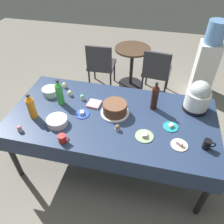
{
  "coord_description": "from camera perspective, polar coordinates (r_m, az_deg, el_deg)",
  "views": [
    {
      "loc": [
        0.39,
        -1.69,
        2.32
      ],
      "look_at": [
        0.0,
        0.0,
        0.8
      ],
      "focal_mm": 35.17,
      "sensor_mm": 36.0,
      "label": 1
    }
  ],
  "objects": [
    {
      "name": "glass_salad_bowl",
      "position": [
        2.71,
        -15.73,
        5.19
      ],
      "size": [
        0.19,
        0.19,
        0.08
      ],
      "primitive_type": "cylinder",
      "color": "#B2C6BC",
      "rests_on": "potluck_table"
    },
    {
      "name": "water_cooler",
      "position": [
        3.97,
        23.39,
        11.96
      ],
      "size": [
        0.32,
        0.32,
        1.24
      ],
      "color": "silver",
      "rests_on": "ground"
    },
    {
      "name": "maroon_chair_right",
      "position": [
        3.69,
        11.53,
        10.68
      ],
      "size": [
        0.48,
        0.48,
        0.85
      ],
      "color": "#333338",
      "rests_on": "ground"
    },
    {
      "name": "dessert_plate_sage",
      "position": [
        2.14,
        8.41,
        -6.12
      ],
      "size": [
        0.18,
        0.18,
        0.04
      ],
      "color": "#8CA87F",
      "rests_on": "potluck_table"
    },
    {
      "name": "paper_napkin_stack",
      "position": [
        2.48,
        -4.66,
        2.11
      ],
      "size": [
        0.15,
        0.15,
        0.02
      ],
      "primitive_type": "cube",
      "rotation": [
        0.0,
        0.0,
        -0.1
      ],
      "color": "pink",
      "rests_on": "potluck_table"
    },
    {
      "name": "round_cafe_table",
      "position": [
        3.91,
        5.2,
        13.3
      ],
      "size": [
        0.6,
        0.6,
        0.72
      ],
      "color": "#473323",
      "rests_on": "ground"
    },
    {
      "name": "ground",
      "position": [
        2.9,
        0.0,
        -11.96
      ],
      "size": [
        9.0,
        9.0,
        0.0
      ],
      "primitive_type": "plane",
      "color": "slate"
    },
    {
      "name": "slow_cooker",
      "position": [
        2.49,
        21.46,
        3.65
      ],
      "size": [
        0.27,
        0.27,
        0.35
      ],
      "color": "black",
      "rests_on": "potluck_table"
    },
    {
      "name": "potluck_table",
      "position": [
        2.38,
        0.0,
        -2.02
      ],
      "size": [
        2.2,
        1.1,
        0.75
      ],
      "color": "navy",
      "rests_on": "ground"
    },
    {
      "name": "ceramic_snack_bowl",
      "position": [
        2.29,
        -14.07,
        -2.34
      ],
      "size": [
        0.21,
        0.21,
        0.07
      ],
      "primitive_type": "cylinder",
      "color": "silver",
      "rests_on": "potluck_table"
    },
    {
      "name": "coffee_mug_black",
      "position": [
        2.17,
        23.52,
        -7.7
      ],
      "size": [
        0.11,
        0.07,
        0.1
      ],
      "color": "black",
      "rests_on": "potluck_table"
    },
    {
      "name": "soda_bottle_cola",
      "position": [
        2.38,
        11.07,
        3.89
      ],
      "size": [
        0.08,
        0.08,
        0.33
      ],
      "color": "#33190F",
      "rests_on": "potluck_table"
    },
    {
      "name": "soda_bottle_lime_soda",
      "position": [
        2.48,
        -13.48,
        4.86
      ],
      "size": [
        0.08,
        0.08,
        0.31
      ],
      "color": "green",
      "rests_on": "potluck_table"
    },
    {
      "name": "coffee_mug_red",
      "position": [
        2.1,
        -12.75,
        -6.8
      ],
      "size": [
        0.11,
        0.08,
        0.09
      ],
      "color": "#B2231E",
      "rests_on": "potluck_table"
    },
    {
      "name": "dessert_plate_cobalt",
      "position": [
        2.37,
        -7.78,
        -0.44
      ],
      "size": [
        0.16,
        0.16,
        0.04
      ],
      "color": "#2D4CB2",
      "rests_on": "potluck_table"
    },
    {
      "name": "dessert_plate_cream",
      "position": [
        2.14,
        17.11,
        -8.06
      ],
      "size": [
        0.16,
        0.16,
        0.05
      ],
      "color": "beige",
      "rests_on": "potluck_table"
    },
    {
      "name": "cupcake_vanilla",
      "position": [
        2.17,
        1.43,
        -4.09
      ],
      "size": [
        0.05,
        0.05,
        0.07
      ],
      "color": "beige",
      "rests_on": "potluck_table"
    },
    {
      "name": "cupcake_rose",
      "position": [
        2.56,
        -7.73,
        3.81
      ],
      "size": [
        0.05,
        0.05,
        0.07
      ],
      "color": "beige",
      "rests_on": "potluck_table"
    },
    {
      "name": "cupcake_mint",
      "position": [
        2.64,
        -10.91,
        4.81
      ],
      "size": [
        0.05,
        0.05,
        0.07
      ],
      "color": "beige",
      "rests_on": "potluck_table"
    },
    {
      "name": "maroon_chair_left",
      "position": [
        3.81,
        -2.93,
        12.49
      ],
      "size": [
        0.46,
        0.46,
        0.85
      ],
      "color": "#333338",
      "rests_on": "ground"
    },
    {
      "name": "cupcake_berry",
      "position": [
        2.8,
        -12.27,
        6.81
      ],
      "size": [
        0.05,
        0.05,
        0.07
      ],
      "color": "beige",
      "rests_on": "potluck_table"
    },
    {
      "name": "dessert_plate_teal",
      "position": [
        2.29,
        14.98,
        -3.66
      ],
      "size": [
        0.15,
        0.15,
        0.04
      ],
      "color": "teal",
      "rests_on": "potluck_table"
    },
    {
      "name": "soda_bottle_orange_juice",
      "position": [
        2.39,
        -20.28,
        1.29
      ],
      "size": [
        0.08,
        0.08,
        0.29
      ],
      "color": "orange",
      "rests_on": "potluck_table"
    },
    {
      "name": "frosted_layer_cake",
      "position": [
        2.33,
        0.75,
        0.9
      ],
      "size": [
        0.31,
        0.31,
        0.13
      ],
      "color": "silver",
      "rests_on": "potluck_table"
    },
    {
      "name": "cupcake_cocoa",
      "position": [
        2.34,
        -22.91,
        -4.01
      ],
      "size": [
        0.05,
        0.05,
        0.07
      ],
      "color": "beige",
      "rests_on": "potluck_table"
    }
  ]
}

